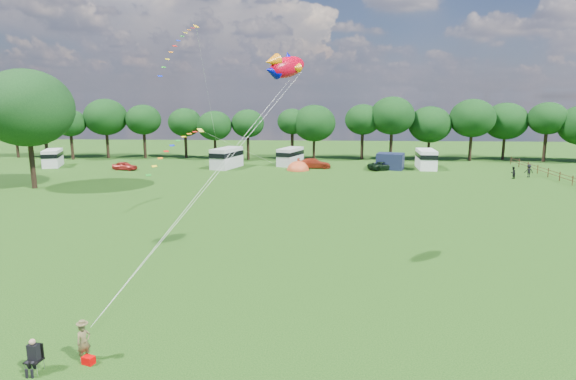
# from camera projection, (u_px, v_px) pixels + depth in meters

# --- Properties ---
(ground_plane) EXTENTS (180.00, 180.00, 0.00)m
(ground_plane) POSITION_uv_depth(u_px,v_px,m) (280.00, 292.00, 25.68)
(ground_plane) COLOR black
(ground_plane) RESTS_ON ground
(tree_line) EXTENTS (102.98, 10.98, 10.27)m
(tree_line) POSITION_uv_depth(u_px,v_px,m) (336.00, 121.00, 78.08)
(tree_line) COLOR black
(tree_line) RESTS_ON ground
(big_tree) EXTENTS (10.00, 10.00, 13.28)m
(big_tree) POSITION_uv_depth(u_px,v_px,m) (27.00, 108.00, 53.01)
(big_tree) COLOR black
(big_tree) RESTS_ON ground
(fence) EXTENTS (0.12, 33.12, 1.20)m
(fence) POSITION_uv_depth(u_px,v_px,m) (566.00, 178.00, 57.65)
(fence) COLOR #472D19
(fence) RESTS_ON ground
(car_a) EXTENTS (3.79, 2.06, 1.20)m
(car_a) POSITION_uv_depth(u_px,v_px,m) (125.00, 166.00, 68.13)
(car_a) COLOR #AB261F
(car_a) RESTS_ON ground
(car_c) EXTENTS (4.79, 2.17, 1.41)m
(car_c) POSITION_uv_depth(u_px,v_px,m) (314.00, 163.00, 69.88)
(car_c) COLOR #9C2E16
(car_c) RESTS_ON ground
(car_d) EXTENTS (4.91, 3.71, 1.22)m
(car_d) POSITION_uv_depth(u_px,v_px,m) (383.00, 166.00, 68.23)
(car_d) COLOR black
(car_d) RESTS_ON ground
(campervan_a) EXTENTS (3.71, 5.57, 2.52)m
(campervan_a) POSITION_uv_depth(u_px,v_px,m) (53.00, 157.00, 71.55)
(campervan_a) COLOR silver
(campervan_a) RESTS_ON ground
(campervan_b) EXTENTS (4.26, 6.42, 2.90)m
(campervan_b) POSITION_uv_depth(u_px,v_px,m) (227.00, 157.00, 70.12)
(campervan_b) COLOR #B5B4B7
(campervan_b) RESTS_ON ground
(campervan_c) EXTENTS (4.07, 5.82, 2.63)m
(campervan_c) POSITION_uv_depth(u_px,v_px,m) (290.00, 156.00, 72.85)
(campervan_c) COLOR silver
(campervan_c) RESTS_ON ground
(campervan_d) EXTENTS (2.74, 5.74, 2.75)m
(campervan_d) POSITION_uv_depth(u_px,v_px,m) (426.00, 158.00, 69.39)
(campervan_d) COLOR white
(campervan_d) RESTS_ON ground
(tent_orange) EXTENTS (3.24, 3.55, 2.54)m
(tent_orange) POSITION_uv_depth(u_px,v_px,m) (298.00, 170.00, 68.13)
(tent_orange) COLOR #C64C23
(tent_orange) RESTS_ON ground
(tent_greyblue) EXTENTS (2.90, 3.17, 2.16)m
(tent_greyblue) POSITION_uv_depth(u_px,v_px,m) (380.00, 169.00, 69.25)
(tent_greyblue) COLOR slate
(tent_greyblue) RESTS_ON ground
(awning_navy) EXTENTS (4.38, 3.91, 2.30)m
(awning_navy) POSITION_uv_depth(u_px,v_px,m) (390.00, 161.00, 68.84)
(awning_navy) COLOR #161C38
(awning_navy) RESTS_ON ground
(kite_flyer) EXTENTS (0.64, 0.67, 1.54)m
(kite_flyer) POSITION_uv_depth(u_px,v_px,m) (84.00, 342.00, 18.89)
(kite_flyer) COLOR brown
(kite_flyer) RESTS_ON ground
(camp_chair) EXTENTS (0.62, 0.62, 1.37)m
(camp_chair) POSITION_uv_depth(u_px,v_px,m) (34.00, 352.00, 18.10)
(camp_chair) COLOR #99999E
(camp_chair) RESTS_ON ground
(kite_bag) EXTENTS (0.52, 0.42, 0.32)m
(kite_bag) POSITION_uv_depth(u_px,v_px,m) (88.00, 360.00, 18.75)
(kite_bag) COLOR #D90002
(kite_bag) RESTS_ON ground
(fish_kite) EXTENTS (2.71, 3.04, 1.73)m
(fish_kite) POSITION_uv_depth(u_px,v_px,m) (284.00, 67.00, 26.65)
(fish_kite) COLOR red
(fish_kite) RESTS_ON ground
(streamer_kite_a) EXTENTS (3.25, 5.52, 5.73)m
(streamer_kite_a) POSITION_uv_depth(u_px,v_px,m) (181.00, 42.00, 50.88)
(streamer_kite_a) COLOR orange
(streamer_kite_a) RESTS_ON ground
(streamer_kite_b) EXTENTS (4.19, 4.64, 3.77)m
(streamer_kite_b) POSITION_uv_depth(u_px,v_px,m) (179.00, 144.00, 42.55)
(streamer_kite_b) COLOR yellow
(streamer_kite_b) RESTS_ON ground
(walker_a) EXTENTS (0.87, 0.82, 1.54)m
(walker_a) POSITION_uv_depth(u_px,v_px,m) (513.00, 173.00, 60.92)
(walker_a) COLOR black
(walker_a) RESTS_ON ground
(walker_b) EXTENTS (1.10, 0.54, 1.67)m
(walker_b) POSITION_uv_depth(u_px,v_px,m) (529.00, 171.00, 61.99)
(walker_b) COLOR black
(walker_b) RESTS_ON ground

